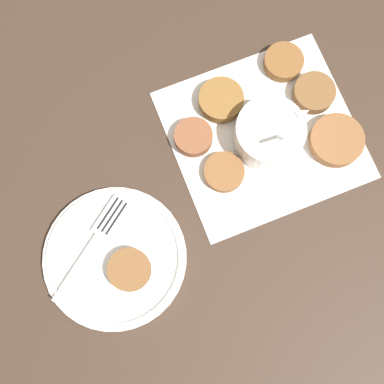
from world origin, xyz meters
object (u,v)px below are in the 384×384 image
Objects in this scene: sauce_bowl at (272,133)px; serving_plate at (115,258)px; fritter_on_plate at (129,270)px; fork at (99,237)px.

serving_plate is (-0.28, -0.05, -0.02)m from sauce_bowl.
fritter_on_plate reaches higher than fork.
sauce_bowl is 0.29m from serving_plate.
fork is at bearing -176.95° from sauce_bowl.
sauce_bowl is at bearing 3.05° from fork.
fritter_on_plate is 0.06m from fork.
sauce_bowl is 1.82× the size of fritter_on_plate.
sauce_bowl is 0.54× the size of serving_plate.
fritter_on_plate is at bearing -66.21° from serving_plate.
sauce_bowl reaches higher than serving_plate.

